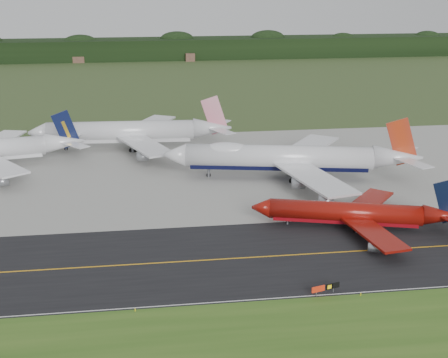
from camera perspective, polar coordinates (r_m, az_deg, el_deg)
ground at (r=121.82m, az=6.52°, el=-6.08°), size 600.00×600.00×0.00m
grass_verge at (r=92.52m, az=11.92°, el=-14.96°), size 400.00×30.00×0.01m
taxiway at (r=118.31m, az=6.99°, el=-6.87°), size 400.00×32.00×0.02m
apron at (r=168.45m, az=2.34°, el=1.06°), size 400.00×78.00×0.01m
taxiway_centreline at (r=118.30m, az=6.99°, el=-6.86°), size 400.00×0.40×0.00m
taxiway_edge_line at (r=105.05m, az=9.12°, el=-10.42°), size 400.00×0.25×0.00m
horizon_treeline at (r=384.66m, az=-3.52°, el=11.74°), size 700.00×25.00×12.00m
jet_ba_747 at (r=158.32m, az=5.87°, el=1.95°), size 65.07×53.12×16.45m
jet_red_737 at (r=130.68m, az=12.05°, el=-3.11°), size 42.25×33.68×11.60m
jet_star_tail at (r=186.58m, az=-8.43°, el=4.28°), size 59.79×50.01×15.78m
taxiway_sign at (r=104.77m, az=9.27°, el=-9.77°), size 5.06×1.61×1.73m
edge_marker_left at (r=100.18m, az=-8.13°, el=-11.75°), size 0.16×0.16×0.50m
edge_marker_center at (r=105.88m, az=12.39°, el=-10.25°), size 0.16×0.16×0.50m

